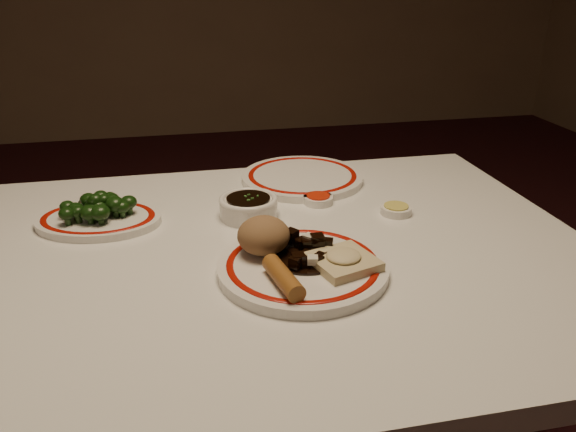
% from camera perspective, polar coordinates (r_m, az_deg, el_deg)
% --- Properties ---
extents(dining_table, '(1.20, 0.90, 0.75)m').
position_cam_1_polar(dining_table, '(1.05, -2.31, -7.88)').
color(dining_table, white).
rests_on(dining_table, ground).
extents(main_plate, '(0.37, 0.37, 0.02)m').
position_cam_1_polar(main_plate, '(0.93, 1.51, -5.18)').
color(main_plate, white).
rests_on(main_plate, dining_table).
extents(rice_mound, '(0.09, 0.09, 0.06)m').
position_cam_1_polar(rice_mound, '(0.95, -2.49, -1.99)').
color(rice_mound, olive).
rests_on(rice_mound, main_plate).
extents(spring_roll, '(0.05, 0.11, 0.03)m').
position_cam_1_polar(spring_roll, '(0.86, -0.49, -6.27)').
color(spring_roll, '#955D24').
rests_on(spring_roll, main_plate).
extents(fried_wonton, '(0.12, 0.12, 0.03)m').
position_cam_1_polar(fried_wonton, '(0.92, 5.64, -4.49)').
color(fried_wonton, beige).
rests_on(fried_wonton, main_plate).
extents(stirfry_heap, '(0.13, 0.13, 0.03)m').
position_cam_1_polar(stirfry_heap, '(0.94, 1.93, -3.69)').
color(stirfry_heap, black).
rests_on(stirfry_heap, main_plate).
extents(broccoli_plate, '(0.28, 0.25, 0.02)m').
position_cam_1_polar(broccoli_plate, '(1.16, -18.70, -0.34)').
color(broccoli_plate, white).
rests_on(broccoli_plate, dining_table).
extents(broccoli_pile, '(0.15, 0.11, 0.05)m').
position_cam_1_polar(broccoli_pile, '(1.15, -18.72, 1.01)').
color(broccoli_pile, '#23471C').
rests_on(broccoli_pile, broccoli_plate).
extents(soy_bowl, '(0.12, 0.12, 0.04)m').
position_cam_1_polar(soy_bowl, '(1.13, -4.03, 0.85)').
color(soy_bowl, white).
rests_on(soy_bowl, dining_table).
extents(sweet_sour_dish, '(0.06, 0.06, 0.02)m').
position_cam_1_polar(sweet_sour_dish, '(1.20, 3.09, 1.70)').
color(sweet_sour_dish, white).
rests_on(sweet_sour_dish, dining_table).
extents(mustard_dish, '(0.06, 0.06, 0.02)m').
position_cam_1_polar(mustard_dish, '(1.17, 10.90, 0.64)').
color(mustard_dish, white).
rests_on(mustard_dish, dining_table).
extents(far_plate, '(0.38, 0.38, 0.02)m').
position_cam_1_polar(far_plate, '(1.33, 1.46, 3.97)').
color(far_plate, white).
rests_on(far_plate, dining_table).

